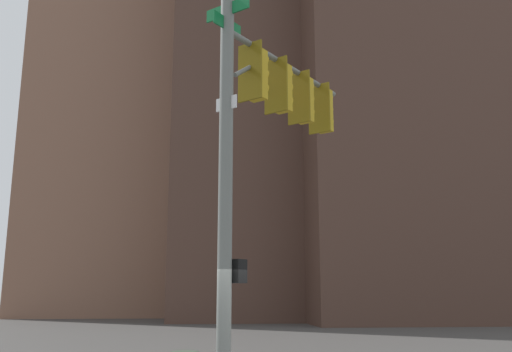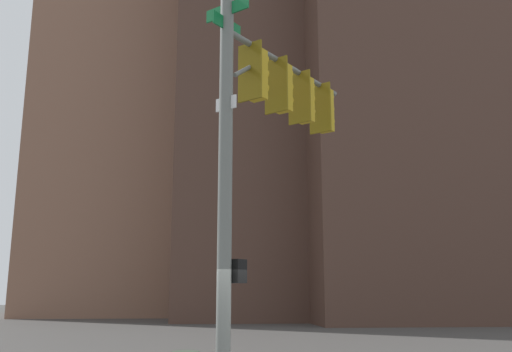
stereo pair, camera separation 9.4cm
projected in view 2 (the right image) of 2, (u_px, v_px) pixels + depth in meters
The scene contains 5 objects.
signal_pole_assembly at pixel (269, 128), 10.89m from camera, with size 3.14×3.45×7.49m.
building_brick_nearside at pixel (410, 44), 49.76m from camera, with size 20.86×19.23×48.07m, color #4C3328.
building_brick_midblock at pixel (280, 57), 53.99m from camera, with size 18.81×19.51×49.17m, color #4C3328.
building_glass_tower at pixel (194, 74), 71.47m from camera, with size 24.17×30.83×59.65m, color #9EC6C1.
building_brick_farside at pixel (133, 77), 61.35m from camera, with size 16.53×18.58×51.17m, color #845B47.
Camera 2 is at (0.75, 9.52, 2.11)m, focal length 38.97 mm.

